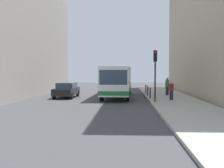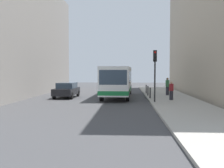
{
  "view_description": "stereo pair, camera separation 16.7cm",
  "coord_description": "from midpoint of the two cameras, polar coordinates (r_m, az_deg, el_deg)",
  "views": [
    {
      "loc": [
        1.2,
        -23.74,
        2.57
      ],
      "look_at": [
        -0.06,
        1.82,
        1.41
      ],
      "focal_mm": 44.15,
      "sensor_mm": 36.0,
      "label": 1
    },
    {
      "loc": [
        1.37,
        -23.73,
        2.57
      ],
      "look_at": [
        -0.06,
        1.82,
        1.41
      ],
      "focal_mm": 44.15,
      "sensor_mm": 36.0,
      "label": 2
    }
  ],
  "objects": [
    {
      "name": "sidewalk",
      "position": [
        24.21,
        12.62,
        -3.37
      ],
      "size": [
        4.4,
        40.0,
        0.15
      ],
      "primitive_type": "cube",
      "color": "#ADA89E",
      "rests_on": "ground"
    },
    {
      "name": "car_beside_bus",
      "position": [
        27.29,
        -9.56,
        -1.18
      ],
      "size": [
        1.94,
        4.44,
        1.48
      ],
      "rotation": [
        0.0,
        0.0,
        3.12
      ],
      "color": "black",
      "rests_on": "ground"
    },
    {
      "name": "bollard_far",
      "position": [
        30.6,
        6.88,
        -1.06
      ],
      "size": [
        0.11,
        0.11,
        0.95
      ],
      "primitive_type": "cylinder",
      "color": "black",
      "rests_on": "sidewalk"
    },
    {
      "name": "bollard_mid",
      "position": [
        27.99,
        7.26,
        -1.4
      ],
      "size": [
        0.11,
        0.11,
        0.95
      ],
      "primitive_type": "cylinder",
      "color": "black",
      "rests_on": "sidewalk"
    },
    {
      "name": "traffic_light",
      "position": [
        22.09,
        8.73,
        3.7
      ],
      "size": [
        0.28,
        0.33,
        4.1
      ],
      "color": "black",
      "rests_on": "sidewalk"
    },
    {
      "name": "bollard_near",
      "position": [
        25.39,
        7.71,
        -1.81
      ],
      "size": [
        0.11,
        0.11,
        0.95
      ],
      "primitive_type": "cylinder",
      "color": "black",
      "rests_on": "sidewalk"
    },
    {
      "name": "building_left",
      "position": [
        30.8,
        -22.07,
        9.85
      ],
      "size": [
        7.0,
        32.0,
        13.11
      ],
      "primitive_type": "cube",
      "color": "gray",
      "rests_on": "ground"
    },
    {
      "name": "ground_plane",
      "position": [
        23.91,
        -0.27,
        -3.57
      ],
      "size": [
        80.0,
        80.0,
        0.0
      ],
      "primitive_type": "plane",
      "color": "#424244"
    },
    {
      "name": "bus",
      "position": [
        27.69,
        1.0,
        0.86
      ],
      "size": [
        2.89,
        11.1,
        3.0
      ],
      "rotation": [
        0.0,
        0.0,
        3.11
      ],
      "color": "white",
      "rests_on": "ground"
    },
    {
      "name": "pedestrian_mid_sidewalk",
      "position": [
        28.61,
        11.2,
        -0.5
      ],
      "size": [
        0.38,
        0.38,
        1.78
      ],
      "rotation": [
        0.0,
        0.0,
        4.61
      ],
      "color": "#26262D",
      "rests_on": "sidewalk"
    },
    {
      "name": "pedestrian_near_signal",
      "position": [
        24.02,
        12.0,
        -1.35
      ],
      "size": [
        0.38,
        0.38,
        1.59
      ],
      "rotation": [
        0.0,
        0.0,
        2.93
      ],
      "color": "#26262D",
      "rests_on": "sidewalk"
    }
  ]
}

